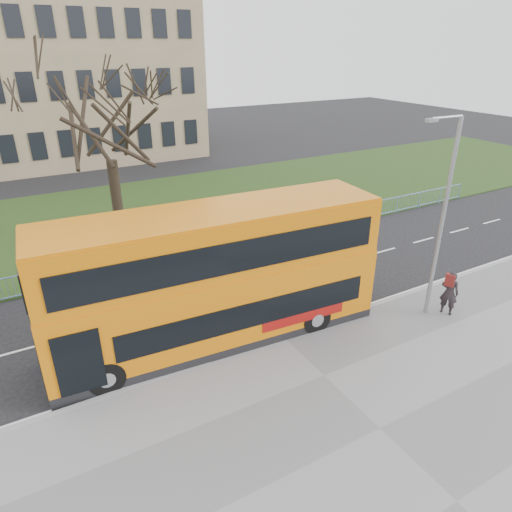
{
  "coord_description": "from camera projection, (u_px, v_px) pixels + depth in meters",
  "views": [
    {
      "loc": [
        -7.85,
        -13.45,
        10.13
      ],
      "look_at": [
        0.29,
        1.0,
        2.33
      ],
      "focal_mm": 32.0,
      "sensor_mm": 36.0,
      "label": 1
    }
  ],
  "objects": [
    {
      "name": "ground",
      "position": [
        262.0,
        319.0,
        18.4
      ],
      "size": [
        120.0,
        120.0,
        0.0
      ],
      "primitive_type": "plane",
      "color": "black",
      "rests_on": "ground"
    },
    {
      "name": "pavement",
      "position": [
        380.0,
        430.0,
        13.05
      ],
      "size": [
        80.0,
        10.5,
        0.12
      ],
      "primitive_type": "cube",
      "color": "slate",
      "rests_on": "ground"
    },
    {
      "name": "kerb",
      "position": [
        282.0,
        337.0,
        17.15
      ],
      "size": [
        80.0,
        0.2,
        0.14
      ],
      "primitive_type": "cube",
      "color": "gray",
      "rests_on": "ground"
    },
    {
      "name": "grass_verge",
      "position": [
        152.0,
        213.0,
        29.66
      ],
      "size": [
        80.0,
        15.4,
        0.08
      ],
      "primitive_type": "cube",
      "color": "#213914",
      "rests_on": "ground"
    },
    {
      "name": "guard_railing",
      "position": [
        198.0,
        248.0,
        23.37
      ],
      "size": [
        40.0,
        0.12,
        1.1
      ],
      "primitive_type": null,
      "color": "#769CD2",
      "rests_on": "ground"
    },
    {
      "name": "bare_tree",
      "position": [
        109.0,
        143.0,
        22.56
      ],
      "size": [
        7.74,
        7.74,
        11.05
      ],
      "primitive_type": null,
      "color": "black",
      "rests_on": "grass_verge"
    },
    {
      "name": "civic_building",
      "position": [
        18.0,
        80.0,
        40.79
      ],
      "size": [
        30.0,
        15.0,
        14.0
      ],
      "primitive_type": "cube",
      "color": "#847353",
      "rests_on": "ground"
    },
    {
      "name": "yellow_bus",
      "position": [
        216.0,
        274.0,
        16.11
      ],
      "size": [
        12.1,
        3.6,
        5.0
      ],
      "rotation": [
        0.0,
        0.0,
        -0.06
      ],
      "color": "orange",
      "rests_on": "ground"
    },
    {
      "name": "pedestrian",
      "position": [
        449.0,
        293.0,
        18.19
      ],
      "size": [
        0.71,
        0.82,
        1.88
      ],
      "primitive_type": "imported",
      "rotation": [
        0.0,
        0.0,
        2.04
      ],
      "color": "black",
      "rests_on": "pavement"
    },
    {
      "name": "street_lamp",
      "position": [
        442.0,
        214.0,
        16.79
      ],
      "size": [
        1.66,
        0.24,
        7.8
      ],
      "rotation": [
        0.0,
        0.0,
        -0.05
      ],
      "color": "gray",
      "rests_on": "pavement"
    }
  ]
}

